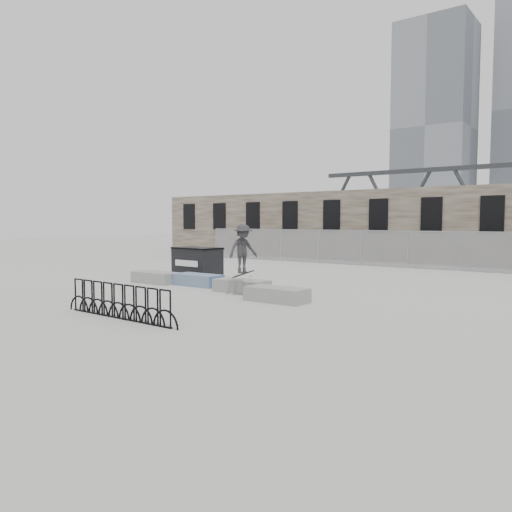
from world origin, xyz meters
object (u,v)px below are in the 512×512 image
Objects in this scene: planter_offset at (277,294)px; skateboarder at (243,249)px; planter_far_left at (155,277)px; planter_center_right at (242,285)px; planter_center_left at (198,279)px; dumpster at (197,263)px; bike_rack at (118,302)px.

skateboarder reaches higher than planter_offset.
skateboarder is (5.14, -0.72, 1.35)m from planter_far_left.
planter_offset is at bearing -23.70° from planter_center_right.
planter_far_left and planter_center_right have the same top height.
planter_offset is (4.68, -1.37, 0.00)m from planter_center_left.
planter_center_left is 1.10× the size of skateboarder.
dumpster is (0.31, 2.17, 0.45)m from planter_far_left.
skateboarder is at bearing -26.67° from dumpster.
bike_rack is (4.63, -7.86, -0.26)m from dumpster.
bike_rack is (0.42, -5.68, 0.19)m from planter_center_right.
skateboarder is (0.21, 4.96, 1.16)m from bike_rack.
dumpster is 5.71m from skateboarder.
skateboarder is (4.84, -2.89, 0.90)m from dumpster.
skateboarder is (0.63, -0.71, 1.35)m from planter_center_right.
planter_far_left and planter_offset have the same top height.
bike_rack reaches higher than planter_center_right.
planter_center_right is at bearing 61.10° from skateboarder.
planter_center_left is at bearing -41.87° from dumpster.
bike_rack is at bearing -49.05° from planter_far_left.
planter_center_left and planter_offset have the same top height.
planter_offset is 0.45× the size of bike_rack.
bike_rack is at bearing -110.30° from planter_offset.
bike_rack is 5.10m from skateboarder.
planter_far_left is 4.51m from planter_center_right.
planter_center_right is (4.51, -0.01, 0.00)m from planter_far_left.
planter_center_right is 1.00× the size of planter_offset.
planter_offset is (6.68, -0.96, 0.00)m from planter_far_left.
planter_center_right is 0.91× the size of dumpster.
skateboarder is at bearing 171.24° from planter_offset.
planter_offset is at bearing -8.16° from planter_far_left.
planter_far_left is at bearing 171.84° from planter_offset.
planter_offset is 7.12m from dumpster.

